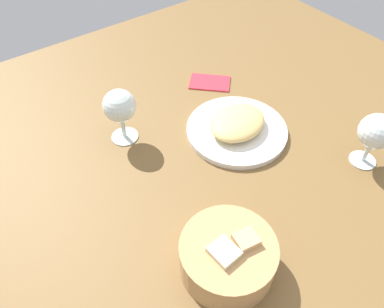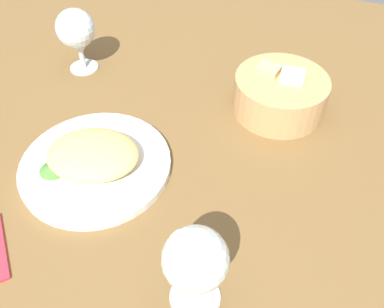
% 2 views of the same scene
% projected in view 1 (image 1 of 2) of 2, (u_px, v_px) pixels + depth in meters
% --- Properties ---
extents(ground_plane, '(1.40, 1.40, 0.02)m').
position_uv_depth(ground_plane, '(237.00, 158.00, 0.85)').
color(ground_plane, brown).
extents(plate, '(0.24, 0.24, 0.01)m').
position_uv_depth(plate, '(237.00, 130.00, 0.89)').
color(plate, white).
rests_on(plate, ground_plane).
extents(omelette, '(0.17, 0.14, 0.04)m').
position_uv_depth(omelette, '(238.00, 122.00, 0.87)').
color(omelette, '#E0BE6E').
rests_on(omelette, plate).
extents(lettuce_garnish, '(0.04, 0.04, 0.01)m').
position_uv_depth(lettuce_garnish, '(243.00, 109.00, 0.92)').
color(lettuce_garnish, '#488134').
rests_on(lettuce_garnish, plate).
extents(bread_basket, '(0.17, 0.17, 0.08)m').
position_uv_depth(bread_basket, '(228.00, 256.00, 0.63)').
color(bread_basket, tan).
rests_on(bread_basket, ground_plane).
extents(wine_glass_near, '(0.07, 0.07, 0.13)m').
position_uv_depth(wine_glass_near, '(120.00, 108.00, 0.81)').
color(wine_glass_near, silver).
rests_on(wine_glass_near, ground_plane).
extents(wine_glass_far, '(0.08, 0.08, 0.13)m').
position_uv_depth(wine_glass_far, '(376.00, 133.00, 0.76)').
color(wine_glass_far, silver).
rests_on(wine_glass_far, ground_plane).
extents(folded_napkin, '(0.13, 0.13, 0.01)m').
position_uv_depth(folded_napkin, '(210.00, 82.00, 1.02)').
color(folded_napkin, red).
rests_on(folded_napkin, ground_plane).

